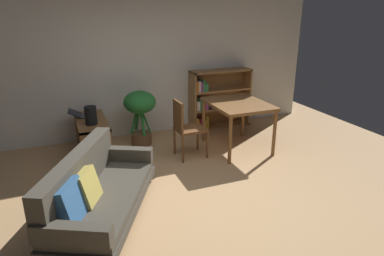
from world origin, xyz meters
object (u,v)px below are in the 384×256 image
Objects in this scene: fabric_couch at (96,191)px; media_console at (93,138)px; dining_chair_near at (186,126)px; open_laptop at (83,114)px; desk_speaker at (91,115)px; bookshelf at (216,99)px; dining_table at (238,108)px; potted_floor_plant at (140,109)px.

fabric_couch is 1.88m from media_console.
media_console is 1.19× the size of dining_chair_near.
open_laptop is 1.60× the size of desk_speaker.
bookshelf is at bearing 42.70° from fabric_couch.
open_laptop is at bearing 99.63° from desk_speaker.
bookshelf reaches higher than dining_chair_near.
desk_speaker is 0.23× the size of bookshelf.
bookshelf is (1.09, 1.21, 0.03)m from dining_chair_near.
media_console is 2.42m from dining_table.
dining_table is at bearing -9.74° from desk_speaker.
desk_speaker is 2.36m from dining_table.
potted_floor_plant reaches higher than dining_table.
media_console is 1.02× the size of dining_table.
open_laptop is 1.72m from dining_chair_near.
dining_table is (2.40, -0.87, 0.09)m from open_laptop.
potted_floor_plant is 1.01× the size of dining_chair_near.
bookshelf is (0.16, 1.19, -0.16)m from dining_table.
dining_table is 0.91× the size of bookshelf.
open_laptop reaches higher than media_console.
fabric_couch is 2.14× the size of dining_chair_near.
open_laptop is at bearing 174.36° from potted_floor_plant.
dining_table is at bearing -20.00° from open_laptop.
dining_chair_near is (0.53, -0.81, -0.12)m from potted_floor_plant.
media_console is 0.50m from desk_speaker.
potted_floor_plant reaches higher than open_laptop.
dining_chair_near is 0.77× the size of bookshelf.
media_console is (0.18, 1.87, -0.06)m from fabric_couch.
potted_floor_plant is at bearing -166.07° from bookshelf.
dining_chair_near is at bearing -56.53° from potted_floor_plant.
dining_table is 1.17× the size of dining_chair_near.
potted_floor_plant reaches higher than fabric_couch.
open_laptop is 2.56m from dining_table.
media_console is at bearing 85.60° from desk_speaker.
desk_speaker reaches higher than dining_table.
open_laptop is at bearing -173.06° from bookshelf.
potted_floor_plant is 0.98m from dining_chair_near.
dining_table is (2.32, -0.40, -0.02)m from desk_speaker.
dining_chair_near reaches higher than media_console.
bookshelf is (2.46, 0.57, 0.26)m from media_console.
dining_chair_near is at bearing -132.00° from bookshelf.
desk_speaker reaches higher than media_console.
dining_chair_near is (-0.94, -0.03, -0.19)m from dining_table.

